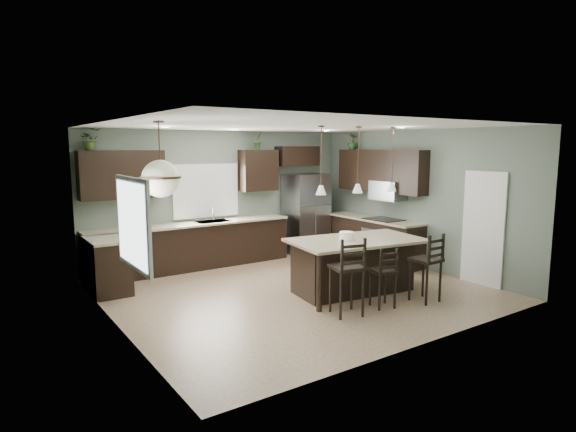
% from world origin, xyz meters
% --- Properties ---
extents(ground, '(6.00, 6.00, 0.00)m').
position_xyz_m(ground, '(0.00, 0.00, 0.00)').
color(ground, '#9E8466').
rests_on(ground, ground).
extents(pantry_door, '(0.04, 0.82, 2.04)m').
position_xyz_m(pantry_door, '(2.98, -1.55, 1.02)').
color(pantry_door, white).
rests_on(pantry_door, ground).
extents(window_back, '(1.35, 0.02, 1.00)m').
position_xyz_m(window_back, '(-0.40, 2.73, 1.55)').
color(window_back, white).
rests_on(window_back, room_shell).
extents(window_left, '(0.02, 1.10, 1.00)m').
position_xyz_m(window_left, '(-2.98, -0.80, 1.55)').
color(window_left, white).
rests_on(window_left, room_shell).
extents(left_return_cabs, '(0.60, 0.90, 0.90)m').
position_xyz_m(left_return_cabs, '(-2.70, 1.70, 0.45)').
color(left_return_cabs, black).
rests_on(left_return_cabs, ground).
extents(left_return_countertop, '(0.66, 0.96, 0.04)m').
position_xyz_m(left_return_countertop, '(-2.68, 1.70, 0.92)').
color(left_return_countertop, beige).
rests_on(left_return_countertop, left_return_cabs).
extents(back_lower_cabs, '(4.20, 0.60, 0.90)m').
position_xyz_m(back_lower_cabs, '(-0.85, 2.45, 0.45)').
color(back_lower_cabs, black).
rests_on(back_lower_cabs, ground).
extents(back_countertop, '(4.20, 0.66, 0.04)m').
position_xyz_m(back_countertop, '(-0.85, 2.43, 0.92)').
color(back_countertop, beige).
rests_on(back_countertop, back_lower_cabs).
extents(sink_inset, '(0.70, 0.45, 0.01)m').
position_xyz_m(sink_inset, '(-0.40, 2.43, 0.94)').
color(sink_inset, gray).
rests_on(sink_inset, back_countertop).
extents(faucet, '(0.02, 0.02, 0.28)m').
position_xyz_m(faucet, '(-0.40, 2.40, 1.08)').
color(faucet, silver).
rests_on(faucet, back_countertop).
extents(back_upper_left, '(1.55, 0.34, 0.90)m').
position_xyz_m(back_upper_left, '(-2.15, 2.58, 1.95)').
color(back_upper_left, black).
rests_on(back_upper_left, room_shell).
extents(back_upper_right, '(0.85, 0.34, 0.90)m').
position_xyz_m(back_upper_right, '(0.80, 2.58, 1.95)').
color(back_upper_right, black).
rests_on(back_upper_right, room_shell).
extents(fridge_header, '(1.05, 0.34, 0.45)m').
position_xyz_m(fridge_header, '(1.85, 2.58, 2.25)').
color(fridge_header, black).
rests_on(fridge_header, room_shell).
extents(right_lower_cabs, '(0.60, 2.35, 0.90)m').
position_xyz_m(right_lower_cabs, '(2.70, 0.87, 0.45)').
color(right_lower_cabs, black).
rests_on(right_lower_cabs, ground).
extents(right_countertop, '(0.66, 2.35, 0.04)m').
position_xyz_m(right_countertop, '(2.68, 0.87, 0.92)').
color(right_countertop, beige).
rests_on(right_countertop, right_lower_cabs).
extents(cooktop, '(0.58, 0.75, 0.02)m').
position_xyz_m(cooktop, '(2.68, 0.60, 0.94)').
color(cooktop, black).
rests_on(cooktop, right_countertop).
extents(wall_oven_front, '(0.01, 0.72, 0.60)m').
position_xyz_m(wall_oven_front, '(2.40, 0.60, 0.45)').
color(wall_oven_front, gray).
rests_on(wall_oven_front, right_lower_cabs).
extents(right_upper_cabs, '(0.34, 2.35, 0.90)m').
position_xyz_m(right_upper_cabs, '(2.83, 0.87, 1.95)').
color(right_upper_cabs, black).
rests_on(right_upper_cabs, room_shell).
extents(microwave, '(0.40, 0.75, 0.40)m').
position_xyz_m(microwave, '(2.78, 0.60, 1.55)').
color(microwave, gray).
rests_on(microwave, right_upper_cabs).
extents(refrigerator, '(0.90, 0.74, 1.85)m').
position_xyz_m(refrigerator, '(1.92, 2.32, 0.93)').
color(refrigerator, '#9998A1').
rests_on(refrigerator, ground).
extents(kitchen_island, '(2.37, 1.56, 0.92)m').
position_xyz_m(kitchen_island, '(0.78, -0.64, 0.46)').
color(kitchen_island, black).
rests_on(kitchen_island, ground).
extents(serving_dish, '(0.24, 0.24, 0.14)m').
position_xyz_m(serving_dish, '(0.59, -0.62, 0.99)').
color(serving_dish, white).
rests_on(serving_dish, kitchen_island).
extents(bar_stool_left, '(0.53, 0.53, 1.18)m').
position_xyz_m(bar_stool_left, '(-0.08, -1.39, 0.59)').
color(bar_stool_left, black).
rests_on(bar_stool_left, ground).
extents(bar_stool_center, '(0.42, 0.42, 0.95)m').
position_xyz_m(bar_stool_center, '(0.61, -1.45, 0.48)').
color(bar_stool_center, black).
rests_on(bar_stool_center, ground).
extents(bar_stool_right, '(0.43, 0.43, 1.12)m').
position_xyz_m(bar_stool_right, '(1.38, -1.62, 0.56)').
color(bar_stool_right, black).
rests_on(bar_stool_right, ground).
extents(pendant_left, '(0.17, 0.17, 1.10)m').
position_xyz_m(pendant_left, '(0.09, -0.55, 2.25)').
color(pendant_left, silver).
rests_on(pendant_left, room_shell).
extents(pendant_center, '(0.17, 0.17, 1.10)m').
position_xyz_m(pendant_center, '(0.78, -0.64, 2.25)').
color(pendant_center, silver).
rests_on(pendant_center, room_shell).
extents(pendant_right, '(0.17, 0.17, 1.10)m').
position_xyz_m(pendant_right, '(1.48, -0.74, 2.25)').
color(pendant_right, silver).
rests_on(pendant_right, room_shell).
extents(chandelier, '(0.53, 0.53, 1.00)m').
position_xyz_m(chandelier, '(-2.48, -0.43, 2.30)').
color(chandelier, beige).
rests_on(chandelier, room_shell).
extents(plant_back_left, '(0.39, 0.34, 0.39)m').
position_xyz_m(plant_back_left, '(-2.68, 2.55, 2.59)').
color(plant_back_left, '#2F481F').
rests_on(plant_back_left, back_upper_left).
extents(plant_back_right, '(0.26, 0.24, 0.39)m').
position_xyz_m(plant_back_right, '(0.77, 2.55, 2.59)').
color(plant_back_right, '#2D4F22').
rests_on(plant_back_right, back_upper_right).
extents(plant_right_wall, '(0.23, 0.23, 0.37)m').
position_xyz_m(plant_right_wall, '(2.80, 1.75, 2.59)').
color(plant_right_wall, '#2A4E22').
rests_on(plant_right_wall, right_upper_cabs).
extents(room_shell, '(6.00, 6.00, 6.00)m').
position_xyz_m(room_shell, '(0.00, 0.00, 1.70)').
color(room_shell, slate).
rests_on(room_shell, ground).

